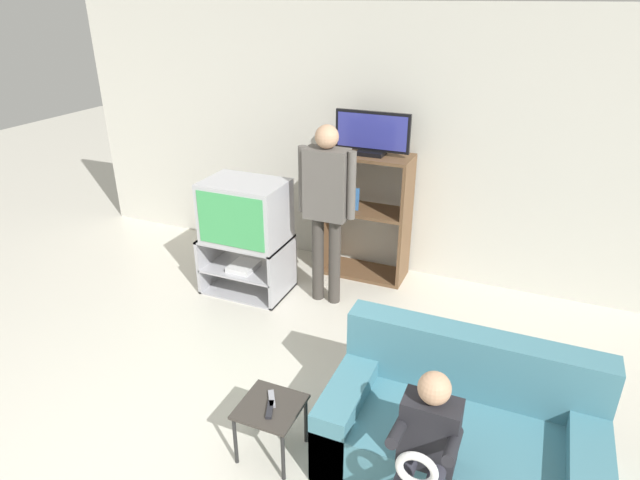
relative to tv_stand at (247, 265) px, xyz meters
name	(u,v)px	position (x,y,z in m)	size (l,w,h in m)	color
wall_back	(354,142)	(0.70, 1.04, 1.03)	(6.40, 0.06, 2.60)	beige
tv_stand	(247,265)	(0.00, 0.00, 0.00)	(0.80, 0.55, 0.55)	#A8A8AD
television_main	(245,211)	(0.02, -0.01, 0.56)	(0.75, 0.53, 0.57)	#B2B2B7
media_shelf	(366,215)	(0.94, 0.77, 0.38)	(0.85, 0.41, 1.27)	brown
television_flat	(372,135)	(0.97, 0.76, 1.20)	(0.72, 0.20, 0.41)	black
snack_table	(271,413)	(1.18, -1.74, 0.05)	(0.37, 0.37, 0.38)	#38332D
remote_control_black	(270,410)	(1.20, -1.78, 0.11)	(0.04, 0.14, 0.02)	#232328
remote_control_white	(272,399)	(1.17, -1.70, 0.11)	(0.04, 0.14, 0.02)	gray
couch	(460,431)	(2.27, -1.39, 0.00)	(1.58, 0.82, 0.81)	teal
person_standing_adult	(327,199)	(0.78, 0.12, 0.75)	(0.53, 0.20, 1.67)	#3D3833
person_seated_child	(426,446)	(2.15, -1.87, 0.29)	(0.33, 0.43, 0.96)	#2D2D38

